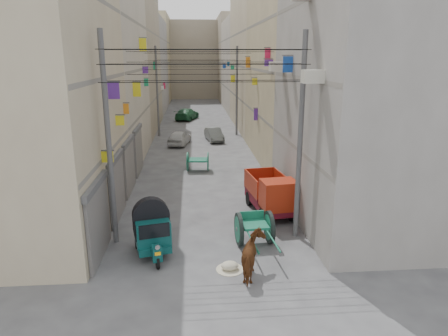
{
  "coord_description": "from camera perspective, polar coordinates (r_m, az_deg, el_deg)",
  "views": [
    {
      "loc": [
        -0.5,
        -8.72,
        7.05
      ],
      "look_at": [
        0.71,
        6.5,
        2.79
      ],
      "focal_mm": 32.0,
      "sensor_mm": 36.0,
      "label": 1
    }
  ],
  "objects": [
    {
      "name": "second_cart",
      "position": [
        25.52,
        -3.76,
        1.02
      ],
      "size": [
        1.46,
        1.31,
        1.21
      ],
      "rotation": [
        0.0,
        0.0,
        -0.08
      ],
      "color": "#166147",
      "rests_on": "ground"
    },
    {
      "name": "feed_sack",
      "position": [
        14.07,
        0.83,
        -13.78
      ],
      "size": [
        0.59,
        0.47,
        0.3
      ],
      "primitive_type": "ellipsoid",
      "color": "#BFB99E",
      "rests_on": "ground"
    },
    {
      "name": "horse",
      "position": [
        13.45,
        4.26,
        -12.5
      ],
      "size": [
        1.08,
        1.83,
        1.45
      ],
      "primitive_type": "imported",
      "rotation": [
        0.0,
        0.0,
        2.96
      ],
      "color": "maroon",
      "rests_on": "ground"
    },
    {
      "name": "building_row_left",
      "position": [
        43.5,
        -14.95,
        14.3
      ],
      "size": [
        8.0,
        62.0,
        14.0
      ],
      "color": "#B9AB8C",
      "rests_on": "ground"
    },
    {
      "name": "mini_truck",
      "position": [
        18.28,
        6.93,
        -4.1
      ],
      "size": [
        1.95,
        3.59,
        1.93
      ],
      "rotation": [
        0.0,
        0.0,
        0.13
      ],
      "color": "black",
      "rests_on": "ground"
    },
    {
      "name": "overhead_cables",
      "position": [
        23.12,
        -3.43,
        14.86
      ],
      "size": [
        7.4,
        22.52,
        1.12
      ],
      "color": "black",
      "rests_on": "ground"
    },
    {
      "name": "signboards",
      "position": [
        30.59,
        -3.65,
        8.76
      ],
      "size": [
        8.22,
        40.52,
        5.67
      ],
      "color": "#1A915E",
      "rests_on": "ground"
    },
    {
      "name": "building_row_right",
      "position": [
        43.68,
        6.89,
        14.7
      ],
      "size": [
        8.0,
        62.0,
        14.0
      ],
      "color": "gray",
      "rests_on": "ground"
    },
    {
      "name": "auto_rickshaw",
      "position": [
        15.02,
        -10.3,
        -8.54
      ],
      "size": [
        1.69,
        2.43,
        1.65
      ],
      "rotation": [
        0.0,
        0.0,
        0.23
      ],
      "color": "black",
      "rests_on": "ground"
    },
    {
      "name": "shutters_left",
      "position": [
        20.17,
        -14.13,
        -0.88
      ],
      "size": [
        0.18,
        14.4,
        2.88
      ],
      "color": "#4A4B4F",
      "rests_on": "ground"
    },
    {
      "name": "distant_car_grey",
      "position": [
        34.77,
        -1.44,
        4.81
      ],
      "size": [
        1.67,
        3.5,
        1.11
      ],
      "primitive_type": "imported",
      "rotation": [
        0.0,
        0.0,
        0.15
      ],
      "color": "#525755",
      "rests_on": "ground"
    },
    {
      "name": "utility_poles",
      "position": [
        25.9,
        -3.46,
        8.8
      ],
      "size": [
        7.4,
        22.2,
        8.0
      ],
      "color": "#4E4E50",
      "rests_on": "ground"
    },
    {
      "name": "tonga_cart",
      "position": [
        15.64,
        4.34,
        -8.49
      ],
      "size": [
        1.45,
        2.95,
        1.3
      ],
      "rotation": [
        0.0,
        0.0,
        0.08
      ],
      "color": "black",
      "rests_on": "ground"
    },
    {
      "name": "end_cap_building",
      "position": [
        74.72,
        -4.32,
        15.12
      ],
      "size": [
        22.0,
        10.0,
        13.0
      ],
      "primitive_type": "cube",
      "color": "gray",
      "rests_on": "ground"
    },
    {
      "name": "distant_car_white",
      "position": [
        33.36,
        -6.37,
        4.34
      ],
      "size": [
        2.12,
        3.74,
        1.2
      ],
      "primitive_type": "imported",
      "rotation": [
        0.0,
        0.0,
        2.93
      ],
      "color": "beige",
      "rests_on": "ground"
    },
    {
      "name": "ac_units",
      "position": [
        16.9,
        10.08,
        16.67
      ],
      "size": [
        0.7,
        6.55,
        3.35
      ],
      "color": "beige",
      "rests_on": "ground"
    },
    {
      "name": "distant_car_green",
      "position": [
        46.97,
        -5.32,
        7.69
      ],
      "size": [
        3.11,
        4.82,
        1.3
      ],
      "primitive_type": "imported",
      "rotation": [
        0.0,
        0.0,
        2.83
      ],
      "color": "#1E5934",
      "rests_on": "ground"
    }
  ]
}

